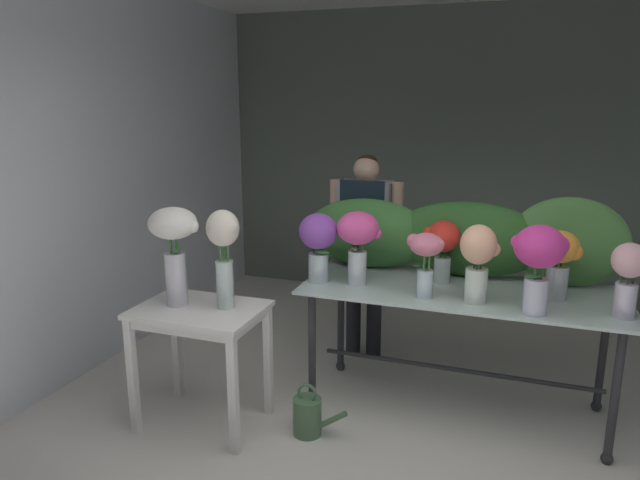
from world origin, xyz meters
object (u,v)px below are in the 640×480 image
(vase_magenta_freesia, at_px, (539,257))
(vase_violet_stock, at_px, (318,240))
(vase_sunset_lilies, at_px, (560,259))
(watering_can, at_px, (308,416))
(vase_scarlet_snapdragons, at_px, (443,244))
(florist, at_px, (365,235))
(vase_rosy_dahlias, at_px, (425,255))
(vase_white_roses_tall, at_px, (174,242))
(vase_cream_lisianthus_tall, at_px, (224,247))
(side_table_white, at_px, (200,324))
(vase_peach_ranunculus, at_px, (478,258))
(vase_blush_hydrangea, at_px, (629,274))
(vase_fuchsia_carnations, at_px, (358,238))
(display_table_glass, at_px, (460,309))

(vase_magenta_freesia, bearing_deg, vase_violet_stock, 173.58)
(vase_sunset_lilies, height_order, watering_can, vase_sunset_lilies)
(vase_magenta_freesia, relative_size, vase_scarlet_snapdragons, 1.23)
(vase_sunset_lilies, bearing_deg, florist, 154.67)
(vase_rosy_dahlias, relative_size, vase_white_roses_tall, 0.65)
(vase_cream_lisianthus_tall, bearing_deg, vase_magenta_freesia, 10.56)
(side_table_white, distance_m, vase_peach_ranunculus, 1.75)
(vase_rosy_dahlias, height_order, vase_white_roses_tall, vase_white_roses_tall)
(florist, xyz_separation_m, vase_cream_lisianthus_tall, (-0.53, -1.31, 0.17))
(vase_peach_ranunculus, distance_m, vase_white_roses_tall, 1.84)
(vase_violet_stock, bearing_deg, vase_rosy_dahlias, -6.55)
(vase_white_roses_tall, bearing_deg, vase_magenta_freesia, 10.49)
(vase_blush_hydrangea, bearing_deg, vase_magenta_freesia, -167.17)
(vase_magenta_freesia, xyz_separation_m, vase_scarlet_snapdragons, (-0.59, 0.41, -0.07))
(vase_fuchsia_carnations, height_order, vase_violet_stock, vase_fuchsia_carnations)
(florist, xyz_separation_m, watering_can, (-0.00, -1.27, -0.88))
(vase_fuchsia_carnations, height_order, vase_scarlet_snapdragons, vase_fuchsia_carnations)
(display_table_glass, xyz_separation_m, side_table_white, (-1.51, -0.70, -0.04))
(vase_magenta_freesia, bearing_deg, florist, 142.55)
(side_table_white, height_order, vase_blush_hydrangea, vase_blush_hydrangea)
(display_table_glass, bearing_deg, florist, 141.21)
(display_table_glass, distance_m, side_table_white, 1.67)
(vase_fuchsia_carnations, distance_m, vase_peach_ranunculus, 0.77)
(vase_white_roses_tall, bearing_deg, vase_cream_lisianthus_tall, 10.11)
(vase_sunset_lilies, height_order, vase_cream_lisianthus_tall, vase_cream_lisianthus_tall)
(vase_sunset_lilies, xyz_separation_m, vase_scarlet_snapdragons, (-0.71, 0.10, 0.01))
(vase_peach_ranunculus, xyz_separation_m, vase_blush_hydrangea, (0.81, 0.02, -0.03))
(vase_white_roses_tall, bearing_deg, vase_fuchsia_carnations, 29.64)
(side_table_white, distance_m, vase_violet_stock, 0.93)
(vase_blush_hydrangea, bearing_deg, vase_rosy_dahlias, -178.11)
(vase_blush_hydrangea, xyz_separation_m, vase_rosy_dahlias, (-1.12, -0.04, 0.02))
(side_table_white, relative_size, vase_peach_ranunculus, 1.65)
(side_table_white, distance_m, watering_can, 0.89)
(display_table_glass, height_order, vase_magenta_freesia, vase_magenta_freesia)
(vase_sunset_lilies, relative_size, watering_can, 1.21)
(vase_scarlet_snapdragons, relative_size, vase_violet_stock, 0.91)
(vase_magenta_freesia, bearing_deg, vase_cream_lisianthus_tall, -169.44)
(florist, bearing_deg, side_table_white, -116.82)
(display_table_glass, height_order, florist, florist)
(vase_magenta_freesia, height_order, vase_white_roses_tall, vase_white_roses_tall)
(vase_peach_ranunculus, height_order, vase_cream_lisianthus_tall, vase_cream_lisianthus_tall)
(display_table_glass, height_order, watering_can, display_table_glass)
(display_table_glass, distance_m, vase_scarlet_snapdragons, 0.44)
(display_table_glass, distance_m, vase_rosy_dahlias, 0.51)
(vase_blush_hydrangea, bearing_deg, display_table_glass, 167.62)
(vase_magenta_freesia, height_order, vase_violet_stock, vase_magenta_freesia)
(side_table_white, distance_m, vase_blush_hydrangea, 2.52)
(side_table_white, relative_size, vase_rosy_dahlias, 1.94)
(vase_fuchsia_carnations, relative_size, vase_peach_ranunculus, 1.02)
(vase_peach_ranunculus, bearing_deg, side_table_white, -163.62)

